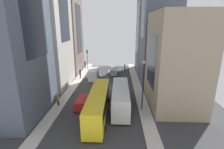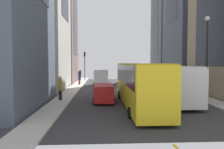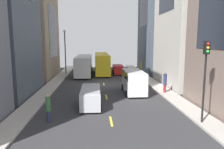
{
  "view_description": "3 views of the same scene",
  "coord_description": "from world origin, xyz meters",
  "px_view_note": "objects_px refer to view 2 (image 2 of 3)",
  "views": [
    {
      "loc": [
        -2.82,
        33.92,
        12.87
      ],
      "look_at": [
        -1.45,
        -0.23,
        2.87
      ],
      "focal_mm": 27.33,
      "sensor_mm": 36.0,
      "label": 1
    },
    {
      "loc": [
        3.23,
        29.42,
        3.62
      ],
      "look_at": [
        1.72,
        0.81,
        2.11
      ],
      "focal_mm": 35.18,
      "sensor_mm": 36.0,
      "label": 2
    },
    {
      "loc": [
        -1.08,
        -28.93,
        5.8
      ],
      "look_at": [
        1.05,
        -1.21,
        1.52
      ],
      "focal_mm": 34.16,
      "sensor_mm": 36.0,
      "label": 3
    }
  ],
  "objects_px": {
    "pedestrian_waiting_curb": "(60,87)",
    "city_bus_white": "(167,80)",
    "traffic_light_near_corner": "(85,60)",
    "pedestrian_walking_far": "(80,74)",
    "pedestrian_crossing_near": "(140,76)",
    "streetcar_yellow": "(138,81)",
    "delivery_van_white": "(101,76)",
    "car_silver_1": "(127,77)",
    "pedestrian_crossing_mid": "(79,77)",
    "car_red_0": "(104,92)"
  },
  "relations": [
    {
      "from": "streetcar_yellow",
      "to": "delivery_van_white",
      "type": "bearing_deg",
      "value": -79.55
    },
    {
      "from": "pedestrian_crossing_near",
      "to": "traffic_light_near_corner",
      "type": "xyz_separation_m",
      "value": [
        10.97,
        -1.35,
        3.01
      ]
    },
    {
      "from": "car_red_0",
      "to": "pedestrian_walking_far",
      "type": "xyz_separation_m",
      "value": [
        4.52,
        -25.71,
        0.31
      ]
    },
    {
      "from": "pedestrian_crossing_near",
      "to": "streetcar_yellow",
      "type": "bearing_deg",
      "value": -160.48
    },
    {
      "from": "car_red_0",
      "to": "pedestrian_crossing_near",
      "type": "bearing_deg",
      "value": -108.27
    },
    {
      "from": "pedestrian_waiting_curb",
      "to": "streetcar_yellow",
      "type": "bearing_deg",
      "value": -59.23
    },
    {
      "from": "delivery_van_white",
      "to": "pedestrian_waiting_curb",
      "type": "distance_m",
      "value": 14.81
    },
    {
      "from": "pedestrian_crossing_mid",
      "to": "pedestrian_crossing_near",
      "type": "bearing_deg",
      "value": 93.65
    },
    {
      "from": "pedestrian_waiting_curb",
      "to": "city_bus_white",
      "type": "bearing_deg",
      "value": -38.76
    },
    {
      "from": "city_bus_white",
      "to": "pedestrian_crossing_near",
      "type": "distance_m",
      "value": 22.41
    },
    {
      "from": "city_bus_white",
      "to": "car_red_0",
      "type": "relative_size",
      "value": 2.67
    },
    {
      "from": "city_bus_white",
      "to": "pedestrian_crossing_near",
      "type": "relative_size",
      "value": 5.39
    },
    {
      "from": "city_bus_white",
      "to": "pedestrian_crossing_near",
      "type": "bearing_deg",
      "value": -93.6
    },
    {
      "from": "city_bus_white",
      "to": "streetcar_yellow",
      "type": "relative_size",
      "value": 0.86
    },
    {
      "from": "car_silver_1",
      "to": "pedestrian_walking_far",
      "type": "height_order",
      "value": "pedestrian_walking_far"
    },
    {
      "from": "delivery_van_white",
      "to": "car_red_0",
      "type": "xyz_separation_m",
      "value": [
        -0.24,
        14.55,
        -0.58
      ]
    },
    {
      "from": "pedestrian_crossing_mid",
      "to": "traffic_light_near_corner",
      "type": "height_order",
      "value": "traffic_light_near_corner"
    },
    {
      "from": "car_silver_1",
      "to": "pedestrian_walking_far",
      "type": "relative_size",
      "value": 2.21
    },
    {
      "from": "delivery_van_white",
      "to": "pedestrian_waiting_curb",
      "type": "bearing_deg",
      "value": 75.08
    },
    {
      "from": "car_silver_1",
      "to": "streetcar_yellow",
      "type": "bearing_deg",
      "value": 85.57
    },
    {
      "from": "streetcar_yellow",
      "to": "pedestrian_crossing_mid",
      "type": "xyz_separation_m",
      "value": [
        6.55,
        -17.31,
        -0.76
      ]
    },
    {
      "from": "traffic_light_near_corner",
      "to": "car_silver_1",
      "type": "bearing_deg",
      "value": 148.66
    },
    {
      "from": "streetcar_yellow",
      "to": "traffic_light_near_corner",
      "type": "xyz_separation_m",
      "value": [
        6.31,
        -26.32,
        2.0
      ]
    },
    {
      "from": "car_red_0",
      "to": "pedestrian_crossing_mid",
      "type": "height_order",
      "value": "pedestrian_crossing_mid"
    },
    {
      "from": "car_red_0",
      "to": "pedestrian_crossing_near",
      "type": "distance_m",
      "value": 23.96
    },
    {
      "from": "car_silver_1",
      "to": "traffic_light_near_corner",
      "type": "height_order",
      "value": "traffic_light_near_corner"
    },
    {
      "from": "pedestrian_walking_far",
      "to": "traffic_light_near_corner",
      "type": "height_order",
      "value": "traffic_light_near_corner"
    },
    {
      "from": "streetcar_yellow",
      "to": "traffic_light_near_corner",
      "type": "height_order",
      "value": "traffic_light_near_corner"
    },
    {
      "from": "car_silver_1",
      "to": "pedestrian_walking_far",
      "type": "xyz_separation_m",
      "value": [
        9.03,
        -6.46,
        0.25
      ]
    },
    {
      "from": "delivery_van_white",
      "to": "pedestrian_crossing_near",
      "type": "distance_m",
      "value": 11.29
    },
    {
      "from": "streetcar_yellow",
      "to": "car_silver_1",
      "type": "height_order",
      "value": "streetcar_yellow"
    },
    {
      "from": "streetcar_yellow",
      "to": "pedestrian_crossing_near",
      "type": "relative_size",
      "value": 6.27
    },
    {
      "from": "pedestrian_crossing_near",
      "to": "traffic_light_near_corner",
      "type": "bearing_deg",
      "value": 113.04
    },
    {
      "from": "city_bus_white",
      "to": "traffic_light_near_corner",
      "type": "relative_size",
      "value": 1.97
    },
    {
      "from": "delivery_van_white",
      "to": "pedestrian_waiting_curb",
      "type": "height_order",
      "value": "delivery_van_white"
    },
    {
      "from": "car_silver_1",
      "to": "pedestrian_crossing_near",
      "type": "height_order",
      "value": "pedestrian_crossing_near"
    },
    {
      "from": "traffic_light_near_corner",
      "to": "pedestrian_walking_far",
      "type": "bearing_deg",
      "value": -56.51
    },
    {
      "from": "pedestrian_crossing_near",
      "to": "pedestrian_waiting_curb",
      "type": "relative_size",
      "value": 0.93
    },
    {
      "from": "city_bus_white",
      "to": "pedestrian_crossing_near",
      "type": "xyz_separation_m",
      "value": [
        -1.4,
        -22.35,
        -0.89
      ]
    },
    {
      "from": "pedestrian_waiting_curb",
      "to": "pedestrian_crossing_near",
      "type": "bearing_deg",
      "value": 23.16
    },
    {
      "from": "city_bus_white",
      "to": "car_silver_1",
      "type": "relative_size",
      "value": 2.43
    },
    {
      "from": "streetcar_yellow",
      "to": "car_silver_1",
      "type": "distance_m",
      "value": 21.56
    },
    {
      "from": "city_bus_white",
      "to": "pedestrian_waiting_curb",
      "type": "relative_size",
      "value": 5.03
    },
    {
      "from": "delivery_van_white",
      "to": "city_bus_white",
      "type": "bearing_deg",
      "value": 114.15
    },
    {
      "from": "streetcar_yellow",
      "to": "pedestrian_crossing_near",
      "type": "distance_m",
      "value": 25.41
    },
    {
      "from": "car_red_0",
      "to": "pedestrian_crossing_mid",
      "type": "bearing_deg",
      "value": -76.26
    },
    {
      "from": "streetcar_yellow",
      "to": "city_bus_white",
      "type": "bearing_deg",
      "value": -141.18
    },
    {
      "from": "car_silver_1",
      "to": "pedestrian_crossing_mid",
      "type": "relative_size",
      "value": 2.01
    },
    {
      "from": "delivery_van_white",
      "to": "streetcar_yellow",
      "type": "bearing_deg",
      "value": 100.45
    },
    {
      "from": "streetcar_yellow",
      "to": "pedestrian_crossing_near",
      "type": "xyz_separation_m",
      "value": [
        -4.66,
        -24.96,
        -1.01
      ]
    }
  ]
}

